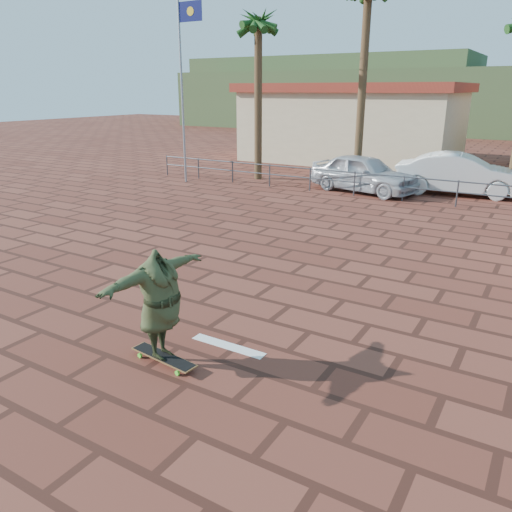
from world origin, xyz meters
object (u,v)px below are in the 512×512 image
Objects in this scene: longboard at (164,357)px; skateboarder at (160,305)px; car_white at (460,174)px; car_silver at (364,173)px.

skateboarder reaches higher than longboard.
longboard is at bearing 167.07° from car_white.
skateboarder reaches higher than car_silver.
car_silver is at bearing 9.70° from skateboarder.
skateboarder is 0.47× the size of car_silver.
longboard is 0.92m from skateboarder.
longboard is 16.81m from car_white.
skateboarder is at bearing -159.70° from car_silver.
longboard is 15.35m from car_silver.
skateboarder is at bearing -81.99° from longboard.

